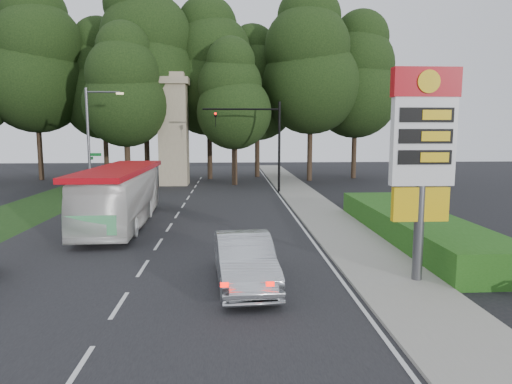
{
  "coord_description": "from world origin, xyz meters",
  "views": [
    {
      "loc": [
        3.19,
        -12.04,
        4.91
      ],
      "look_at": [
        4.29,
        8.16,
        2.2
      ],
      "focal_mm": 32.0,
      "sensor_mm": 36.0,
      "label": 1
    }
  ],
  "objects": [
    {
      "name": "ground",
      "position": [
        0.0,
        0.0,
        0.0
      ],
      "size": [
        120.0,
        120.0,
        0.0
      ],
      "primitive_type": "plane",
      "color": "black",
      "rests_on": "ground"
    },
    {
      "name": "grass_verge_left",
      "position": [
        -9.5,
        18.0,
        0.01
      ],
      "size": [
        5.0,
        50.0,
        0.02
      ],
      "primitive_type": "cube",
      "color": "#193814",
      "rests_on": "ground"
    },
    {
      "name": "gas_station_pylon",
      "position": [
        9.2,
        1.99,
        4.45
      ],
      "size": [
        2.1,
        0.45,
        6.85
      ],
      "color": "#59595E",
      "rests_on": "ground"
    },
    {
      "name": "road_surface",
      "position": [
        0.0,
        12.0,
        0.01
      ],
      "size": [
        14.0,
        80.0,
        0.02
      ],
      "primitive_type": "cube",
      "color": "black",
      "rests_on": "ground"
    },
    {
      "name": "tree_far_east",
      "position": [
        16.0,
        35.0,
        10.35
      ],
      "size": [
        8.68,
        8.68,
        17.05
      ],
      "color": "#2D2116",
      "rests_on": "ground"
    },
    {
      "name": "sidewalk_right",
      "position": [
        8.5,
        12.0,
        0.06
      ],
      "size": [
        3.0,
        80.0,
        0.12
      ],
      "primitive_type": "cube",
      "color": "gray",
      "rests_on": "ground"
    },
    {
      "name": "tree_monument_right",
      "position": [
        3.5,
        29.5,
        8.01
      ],
      "size": [
        6.72,
        6.72,
        13.2
      ],
      "color": "#2D2116",
      "rests_on": "ground"
    },
    {
      "name": "tree_monument_left",
      "position": [
        -6.0,
        29.0,
        8.68
      ],
      "size": [
        7.28,
        7.28,
        14.3
      ],
      "color": "#2D2116",
      "rests_on": "ground"
    },
    {
      "name": "tree_center_left",
      "position": [
        -5.0,
        33.0,
        12.02
      ],
      "size": [
        10.08,
        10.08,
        19.8
      ],
      "color": "#2D2116",
      "rests_on": "ground"
    },
    {
      "name": "tree_east_mid",
      "position": [
        11.0,
        33.0,
        11.35
      ],
      "size": [
        9.52,
        9.52,
        18.7
      ],
      "color": "#2D2116",
      "rests_on": "ground"
    },
    {
      "name": "traffic_signal_mast",
      "position": [
        5.68,
        24.0,
        4.67
      ],
      "size": [
        6.1,
        0.35,
        7.2
      ],
      "color": "black",
      "rests_on": "ground"
    },
    {
      "name": "tree_west_mid",
      "position": [
        -16.0,
        35.0,
        11.69
      ],
      "size": [
        9.8,
        9.8,
        19.25
      ],
      "color": "#2D2116",
      "rests_on": "ground"
    },
    {
      "name": "sedan_silver",
      "position": [
        3.6,
        2.06,
        0.81
      ],
      "size": [
        2.12,
        5.06,
        1.63
      ],
      "primitive_type": "imported",
      "rotation": [
        0.0,
        0.0,
        0.08
      ],
      "color": "#B2B5BA",
      "rests_on": "ground"
    },
    {
      "name": "tree_center_right",
      "position": [
        1.0,
        35.0,
        11.02
      ],
      "size": [
        9.24,
        9.24,
        18.15
      ],
      "color": "#2D2116",
      "rests_on": "ground"
    },
    {
      "name": "tree_west_near",
      "position": [
        -10.0,
        37.0,
        10.02
      ],
      "size": [
        8.4,
        8.4,
        16.5
      ],
      "color": "#2D2116",
      "rests_on": "ground"
    },
    {
      "name": "hedge",
      "position": [
        11.5,
        8.0,
        0.6
      ],
      "size": [
        3.0,
        14.0,
        1.2
      ],
      "primitive_type": "cube",
      "color": "#205015",
      "rests_on": "ground"
    },
    {
      "name": "transit_bus",
      "position": [
        -2.58,
        11.83,
        1.52
      ],
      "size": [
        2.98,
        11.01,
        3.04
      ],
      "primitive_type": "imported",
      "rotation": [
        0.0,
        0.0,
        0.04
      ],
      "color": "white",
      "rests_on": "ground"
    },
    {
      "name": "streetlight_signs",
      "position": [
        -6.99,
        22.01,
        4.44
      ],
      "size": [
        2.75,
        0.98,
        8.0
      ],
      "color": "#59595E",
      "rests_on": "ground"
    },
    {
      "name": "tree_east_near",
      "position": [
        6.0,
        37.0,
        9.68
      ],
      "size": [
        8.12,
        8.12,
        15.95
      ],
      "color": "#2D2116",
      "rests_on": "ground"
    },
    {
      "name": "monument",
      "position": [
        -2.0,
        30.0,
        5.1
      ],
      "size": [
        3.0,
        3.0,
        10.05
      ],
      "color": "gray",
      "rests_on": "ground"
    }
  ]
}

